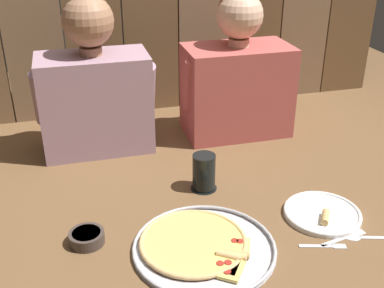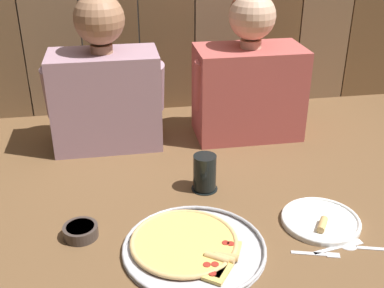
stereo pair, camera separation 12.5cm
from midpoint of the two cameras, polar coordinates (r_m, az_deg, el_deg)
ground_plane at (r=1.50m, az=3.75°, el=-7.86°), size 3.20×3.20×0.00m
pizza_tray at (r=1.34m, az=2.59°, el=-12.10°), size 0.40×0.40×0.03m
dinner_plate at (r=1.50m, az=17.45°, el=-8.75°), size 0.23×0.23×0.03m
drinking_glass at (r=1.57m, az=3.81°, el=-3.52°), size 0.09×0.09×0.12m
dipping_bowl at (r=1.40m, az=-10.65°, el=-10.20°), size 0.10×0.10×0.03m
table_fork at (r=1.38m, az=17.40°, el=-12.46°), size 0.13×0.05×0.01m
table_knife at (r=1.43m, az=19.57°, el=-11.55°), size 0.16×0.05×0.01m
table_spoon at (r=1.44m, az=21.54°, el=-11.40°), size 0.14×0.06×0.01m
diner_left at (r=1.81m, az=-8.47°, el=7.39°), size 0.44×0.22×0.59m
diner_right at (r=1.91m, az=8.70°, el=7.93°), size 0.45×0.24×0.57m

